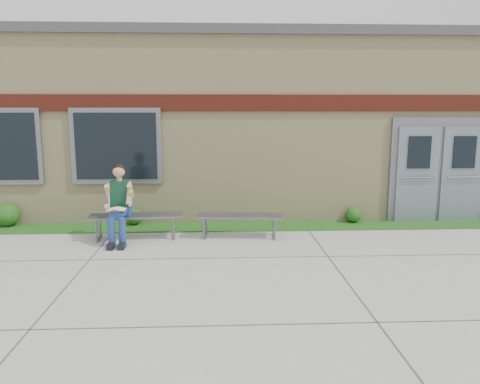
{
  "coord_description": "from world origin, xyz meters",
  "views": [
    {
      "loc": [
        -0.85,
        -7.04,
        2.45
      ],
      "look_at": [
        -0.44,
        1.7,
        0.92
      ],
      "focal_mm": 35.0,
      "sensor_mm": 36.0,
      "label": 1
    }
  ],
  "objects": [
    {
      "name": "shrub_mid",
      "position": [
        -2.67,
        2.85,
        0.19
      ],
      "size": [
        0.35,
        0.35,
        0.35
      ],
      "primitive_type": "sphere",
      "color": "#164612",
      "rests_on": "grass_strip"
    },
    {
      "name": "shrub_west",
      "position": [
        -5.33,
        2.85,
        0.26
      ],
      "size": [
        0.48,
        0.48,
        0.48
      ],
      "primitive_type": "sphere",
      "color": "#164612",
      "rests_on": "grass_strip"
    },
    {
      "name": "ground",
      "position": [
        0.0,
        0.0,
        0.0
      ],
      "size": [
        80.0,
        80.0,
        0.0
      ],
      "primitive_type": "plane",
      "color": "#9E9E99",
      "rests_on": "ground"
    },
    {
      "name": "grass_strip",
      "position": [
        0.0,
        2.6,
        0.01
      ],
      "size": [
        16.0,
        0.8,
        0.02
      ],
      "primitive_type": "cube",
      "color": "#164612",
      "rests_on": "ground"
    },
    {
      "name": "bench_left",
      "position": [
        -2.45,
        1.82,
        0.36
      ],
      "size": [
        1.82,
        0.65,
        0.46
      ],
      "rotation": [
        0.0,
        0.0,
        0.09
      ],
      "color": "slate",
      "rests_on": "ground"
    },
    {
      "name": "school_building",
      "position": [
        -0.0,
        5.99,
        2.1
      ],
      "size": [
        16.2,
        6.22,
        4.2
      ],
      "color": "beige",
      "rests_on": "ground"
    },
    {
      "name": "girl",
      "position": [
        -2.71,
        1.6,
        0.75
      ],
      "size": [
        0.54,
        0.89,
        1.47
      ],
      "rotation": [
        0.0,
        0.0,
        0.0
      ],
      "color": "navy",
      "rests_on": "ground"
    },
    {
      "name": "bench_right",
      "position": [
        -0.45,
        1.82,
        0.34
      ],
      "size": [
        1.73,
        0.61,
        0.44
      ],
      "rotation": [
        0.0,
        0.0,
        -0.08
      ],
      "color": "slate",
      "rests_on": "ground"
    },
    {
      "name": "shrub_east",
      "position": [
        2.11,
        2.85,
        0.19
      ],
      "size": [
        0.34,
        0.34,
        0.34
      ],
      "primitive_type": "sphere",
      "color": "#164612",
      "rests_on": "grass_strip"
    }
  ]
}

